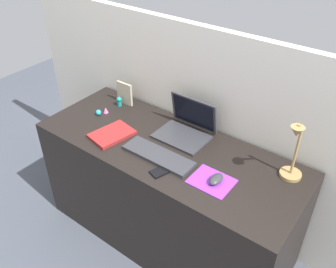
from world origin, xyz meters
TOP-DOWN VIEW (x-y plane):
  - ground_plane at (0.00, 0.00)m, footprint 6.00×6.00m
  - back_wall at (0.00, 0.34)m, footprint 2.76×0.05m
  - desk at (0.00, 0.00)m, footprint 1.56×0.61m
  - laptop at (0.01, 0.17)m, footprint 0.30×0.25m
  - keyboard at (0.02, -0.10)m, footprint 0.41×0.13m
  - mousepad at (0.35, -0.09)m, footprint 0.21×0.17m
  - mouse at (0.37, -0.09)m, footprint 0.06×0.10m
  - cell_phone at (0.11, -0.18)m, footprint 0.10×0.14m
  - desk_lamp at (0.64, 0.15)m, footprint 0.11×0.17m
  - notebook_pad at (-0.32, -0.11)m, footprint 0.21×0.27m
  - picture_frame at (-0.51, 0.22)m, footprint 0.12×0.02m
  - toy_figurine_pink at (-0.53, 0.05)m, footprint 0.03×0.03m
  - toy_figurine_cyan at (-0.55, 0.01)m, footprint 0.03×0.03m
  - toy_figurine_teal at (-0.52, 0.17)m, footprint 0.03×0.03m

SIDE VIEW (x-z plane):
  - ground_plane at x=0.00m, z-range 0.00..0.00m
  - desk at x=0.00m, z-range 0.00..0.74m
  - back_wall at x=0.00m, z-range 0.00..1.33m
  - mousepad at x=0.35m, z-range 0.74..0.74m
  - cell_phone at x=0.11m, z-range 0.74..0.75m
  - keyboard at x=0.02m, z-range 0.74..0.76m
  - notebook_pad at x=-0.32m, z-range 0.74..0.76m
  - toy_figurine_pink at x=-0.53m, z-range 0.74..0.78m
  - toy_figurine_cyan at x=-0.55m, z-range 0.74..0.78m
  - mouse at x=0.37m, z-range 0.74..0.78m
  - toy_figurine_teal at x=-0.52m, z-range 0.74..0.81m
  - laptop at x=0.01m, z-range 0.69..0.90m
  - picture_frame at x=-0.51m, z-range 0.74..0.89m
  - desk_lamp at x=0.64m, z-range 0.73..1.08m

